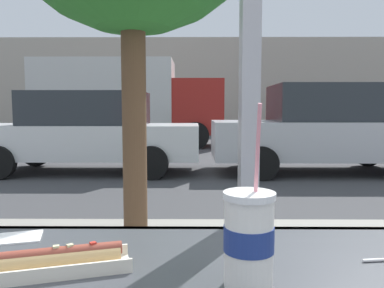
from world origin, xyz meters
name	(u,v)px	position (x,y,z in m)	size (l,w,h in m)	color
ground_plane	(201,165)	(0.00, 8.00, 0.00)	(60.00, 60.00, 0.00)	#424244
sidewalk_strip	(216,287)	(0.00, 1.60, 0.07)	(16.00, 2.80, 0.15)	#9E998E
building_facade_far	(198,87)	(0.00, 20.21, 2.57)	(28.00, 1.20, 5.15)	#A89E8E
soda_cup_right	(249,238)	(-0.05, -0.31, 1.09)	(0.09, 0.09, 0.33)	white
hotdog_tray_near	(63,260)	(-0.41, -0.25, 1.02)	(0.28, 0.16, 0.05)	beige
napkin_wrapper	(16,238)	(-0.59, -0.06, 1.00)	(0.12, 0.09, 0.00)	white
parked_car_white	(87,132)	(-2.40, 6.93, 0.85)	(4.66, 1.89, 1.68)	silver
parked_car_silver	(324,129)	(2.53, 6.93, 0.91)	(4.51, 2.03, 1.82)	#BCBCC1
box_truck	(126,100)	(-2.62, 12.67, 1.64)	(6.56, 2.44, 3.04)	beige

